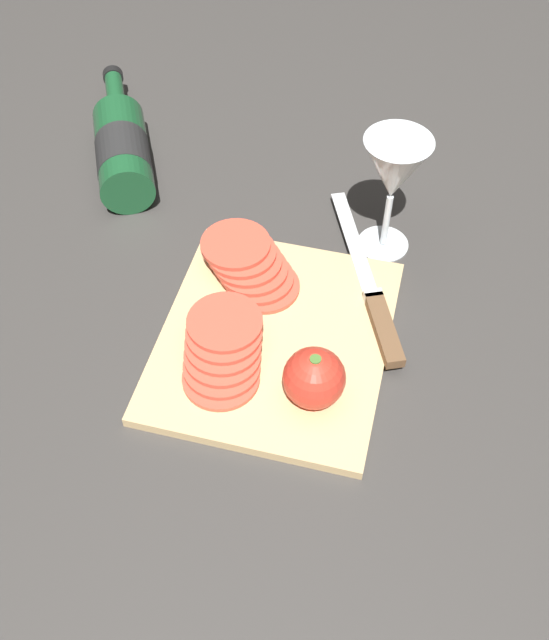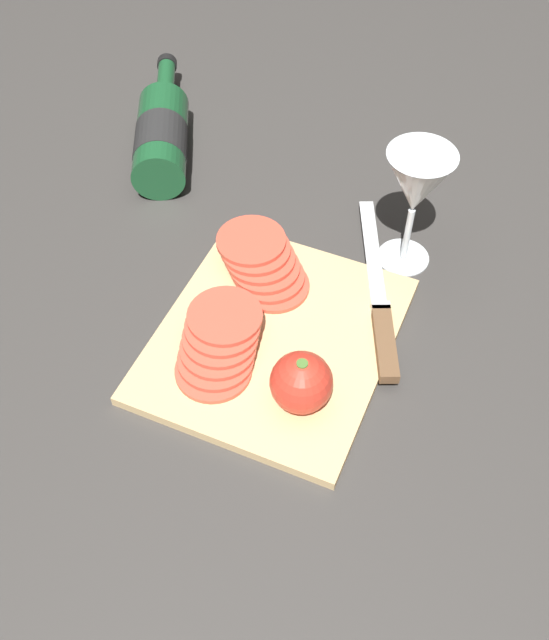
{
  "view_description": "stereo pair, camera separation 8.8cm",
  "coord_description": "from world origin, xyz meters",
  "px_view_note": "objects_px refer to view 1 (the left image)",
  "views": [
    {
      "loc": [
        0.56,
        0.15,
        0.73
      ],
      "look_at": [
        0.02,
        0.02,
        0.04
      ],
      "focal_mm": 42.0,
      "sensor_mm": 36.0,
      "label": 1
    },
    {
      "loc": [
        0.53,
        0.23,
        0.73
      ],
      "look_at": [
        0.02,
        0.02,
        0.04
      ],
      "focal_mm": 42.0,
      "sensor_mm": 36.0,
      "label": 2
    }
  ],
  "objects_px": {
    "whole_tomato": "(314,378)",
    "knife": "(378,311)",
    "wine_glass": "(394,173)",
    "tomato_slice_stack_far": "(223,350)",
    "wine_bottle": "(122,149)",
    "tomato_slice_stack_near": "(250,265)"
  },
  "relations": [
    {
      "from": "whole_tomato",
      "to": "knife",
      "type": "xyz_separation_m",
      "value": [
        -0.14,
        0.05,
        -0.03
      ]
    },
    {
      "from": "wine_glass",
      "to": "tomato_slice_stack_far",
      "type": "bearing_deg",
      "value": -31.39
    },
    {
      "from": "wine_bottle",
      "to": "whole_tomato",
      "type": "height_order",
      "value": "whole_tomato"
    },
    {
      "from": "whole_tomato",
      "to": "tomato_slice_stack_far",
      "type": "bearing_deg",
      "value": -102.25
    },
    {
      "from": "whole_tomato",
      "to": "knife",
      "type": "height_order",
      "value": "whole_tomato"
    },
    {
      "from": "whole_tomato",
      "to": "wine_glass",
      "type": "bearing_deg",
      "value": 171.95
    },
    {
      "from": "whole_tomato",
      "to": "tomato_slice_stack_far",
      "type": "relative_size",
      "value": 0.49
    },
    {
      "from": "wine_glass",
      "to": "tomato_slice_stack_near",
      "type": "relative_size",
      "value": 1.27
    },
    {
      "from": "knife",
      "to": "whole_tomato",
      "type": "bearing_deg",
      "value": 135.78
    },
    {
      "from": "tomato_slice_stack_far",
      "to": "knife",
      "type": "bearing_deg",
      "value": 124.54
    },
    {
      "from": "whole_tomato",
      "to": "tomato_slice_stack_far",
      "type": "distance_m",
      "value": 0.12
    },
    {
      "from": "wine_bottle",
      "to": "whole_tomato",
      "type": "relative_size",
      "value": 4.06
    },
    {
      "from": "whole_tomato",
      "to": "tomato_slice_stack_far",
      "type": "height_order",
      "value": "whole_tomato"
    },
    {
      "from": "whole_tomato",
      "to": "tomato_slice_stack_near",
      "type": "xyz_separation_m",
      "value": [
        -0.16,
        -0.12,
        -0.02
      ]
    },
    {
      "from": "wine_glass",
      "to": "tomato_slice_stack_near",
      "type": "height_order",
      "value": "wine_glass"
    },
    {
      "from": "tomato_slice_stack_near",
      "to": "wine_bottle",
      "type": "bearing_deg",
      "value": -125.83
    },
    {
      "from": "wine_bottle",
      "to": "tomato_slice_stack_far",
      "type": "height_order",
      "value": "wine_bottle"
    },
    {
      "from": "wine_glass",
      "to": "whole_tomato",
      "type": "relative_size",
      "value": 2.42
    },
    {
      "from": "knife",
      "to": "tomato_slice_stack_near",
      "type": "distance_m",
      "value": 0.17
    },
    {
      "from": "wine_bottle",
      "to": "tomato_slice_stack_near",
      "type": "xyz_separation_m",
      "value": [
        0.17,
        0.24,
        -0.01
      ]
    },
    {
      "from": "wine_glass",
      "to": "whole_tomato",
      "type": "height_order",
      "value": "wine_glass"
    },
    {
      "from": "whole_tomato",
      "to": "knife",
      "type": "relative_size",
      "value": 0.25
    }
  ]
}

